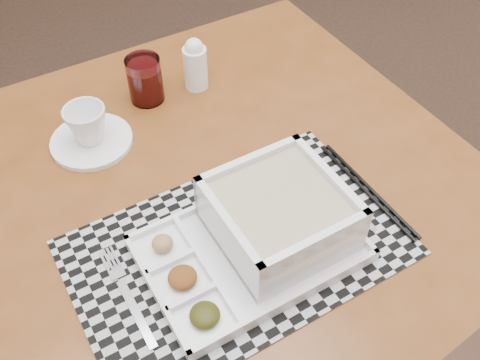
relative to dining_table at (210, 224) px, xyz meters
name	(u,v)px	position (x,y,z in m)	size (l,w,h in m)	color
floor	(301,115)	(0.76, 0.77, -0.64)	(5.00, 5.00, 0.00)	black
dining_table	(210,224)	(0.00, 0.00, 0.00)	(0.98, 0.98, 0.71)	#592E10
placemat	(237,248)	(-0.01, -0.11, 0.07)	(0.50, 0.32, 0.00)	#A7A8AF
serving_tray	(271,225)	(0.04, -0.13, 0.11)	(0.33, 0.23, 0.10)	white
fork	(127,293)	(-0.18, -0.11, 0.08)	(0.02, 0.19, 0.00)	silver
spoon	(323,175)	(0.19, -0.05, 0.08)	(0.04, 0.18, 0.01)	silver
chopsticks	(368,190)	(0.24, -0.12, 0.08)	(0.02, 0.24, 0.01)	black
saucer	(92,141)	(-0.13, 0.22, 0.08)	(0.15, 0.15, 0.01)	white
cup	(87,125)	(-0.13, 0.22, 0.12)	(0.08, 0.08, 0.07)	white
juice_glass	(145,81)	(0.01, 0.29, 0.12)	(0.07, 0.07, 0.09)	white
creamer_bottle	(195,64)	(0.11, 0.28, 0.13)	(0.05, 0.05, 0.11)	white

